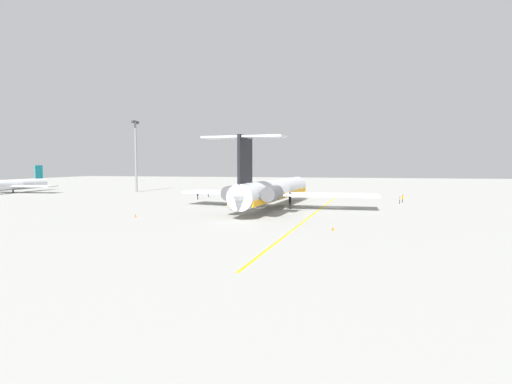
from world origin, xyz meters
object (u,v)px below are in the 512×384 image
(airliner_mid_left, at_px, (11,185))
(safety_cone_wingtip, at_px, (333,228))
(ground_crew_near_nose, at_px, (198,195))
(safety_cone_nose, at_px, (135,216))
(ground_crew_near_tail, at_px, (403,197))
(ground_crew_portside, at_px, (400,199))
(main_jetliner, at_px, (273,190))
(light_mast, at_px, (136,153))
(ground_crew_starboard, at_px, (208,193))

(airliner_mid_left, bearing_deg, safety_cone_wingtip, 60.74)
(ground_crew_near_nose, xyz_separation_m, safety_cone_nose, (-34.21, -1.85, -0.86))
(ground_crew_near_tail, xyz_separation_m, safety_cone_nose, (-37.46, 47.60, -0.88))
(ground_crew_near_tail, xyz_separation_m, ground_crew_portside, (-3.22, 1.04, -0.09))
(ground_crew_portside, bearing_deg, main_jetliner, 57.57)
(main_jetliner, xyz_separation_m, airliner_mid_left, (25.51, 87.14, -1.14))
(ground_crew_near_nose, height_order, safety_cone_nose, ground_crew_near_nose)
(ground_crew_near_nose, distance_m, safety_cone_wingtip, 53.54)
(ground_crew_portside, xyz_separation_m, light_mast, (22.71, 77.96, 11.57))
(ground_crew_near_nose, height_order, safety_cone_wingtip, ground_crew_near_nose)
(ground_crew_near_nose, distance_m, ground_crew_starboard, 8.38)
(ground_crew_starboard, xyz_separation_m, safety_cone_nose, (-42.59, -1.94, -0.78))
(main_jetliner, height_order, ground_crew_portside, main_jetliner)
(ground_crew_near_tail, xyz_separation_m, ground_crew_starboard, (5.13, 49.55, -0.10))
(airliner_mid_left, height_order, safety_cone_nose, airliner_mid_left)
(ground_crew_portside, distance_m, light_mast, 82.02)
(ground_crew_near_tail, relative_size, ground_crew_starboard, 1.10)
(ground_crew_near_nose, bearing_deg, safety_cone_nose, -49.34)
(airliner_mid_left, distance_m, light_mast, 39.14)
(safety_cone_wingtip, bearing_deg, ground_crew_starboard, 35.16)
(main_jetliner, height_order, ground_crew_near_tail, main_jetliner)
(ground_crew_near_nose, height_order, ground_crew_near_tail, ground_crew_near_tail)
(airliner_mid_left, distance_m, safety_cone_wingtip, 111.68)
(ground_crew_near_nose, distance_m, light_mast, 39.01)
(ground_crew_near_tail, bearing_deg, ground_crew_near_nose, -158.58)
(ground_crew_near_nose, height_order, ground_crew_portside, ground_crew_near_nose)
(airliner_mid_left, bearing_deg, light_mast, 107.90)
(main_jetliner, bearing_deg, light_mast, 59.55)
(airliner_mid_left, distance_m, ground_crew_starboard, 64.95)
(main_jetliner, bearing_deg, safety_cone_wingtip, -147.18)
(airliner_mid_left, relative_size, ground_crew_near_nose, 16.04)
(ground_crew_near_nose, xyz_separation_m, safety_cone_wingtip, (-40.85, -34.59, -0.86))
(main_jetliner, bearing_deg, ground_crew_starboard, 48.82)
(ground_crew_portside, bearing_deg, safety_cone_nose, 62.71)
(ground_crew_starboard, bearing_deg, ground_crew_near_nose, 20.36)
(airliner_mid_left, relative_size, ground_crew_portside, 17.20)
(main_jetliner, relative_size, light_mast, 2.03)
(safety_cone_nose, height_order, light_mast, light_mast)
(ground_crew_near_tail, distance_m, safety_cone_nose, 60.58)
(ground_crew_near_nose, xyz_separation_m, ground_crew_starboard, (8.38, 0.09, -0.08))
(airliner_mid_left, xyz_separation_m, light_mast, (13.11, -35.47, 10.09))
(main_jetliner, xyz_separation_m, ground_crew_near_tail, (19.13, -27.32, -2.53))
(main_jetliner, distance_m, ground_crew_portside, 30.83)
(airliner_mid_left, height_order, ground_crew_near_nose, airliner_mid_left)
(ground_crew_portside, bearing_deg, ground_crew_starboard, 16.62)
(ground_crew_near_nose, relative_size, ground_crew_near_tail, 0.99)
(main_jetliner, height_order, safety_cone_nose, main_jetliner)
(airliner_mid_left, bearing_deg, ground_crew_near_tail, 84.43)
(airliner_mid_left, relative_size, safety_cone_wingtip, 52.43)
(ground_crew_near_nose, bearing_deg, ground_crew_near_tail, 41.32)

